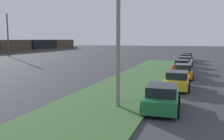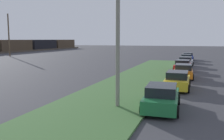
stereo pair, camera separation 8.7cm
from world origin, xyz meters
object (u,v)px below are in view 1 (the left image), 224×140
(parked_car_red, at_px, (182,66))
(parked_car_white, at_px, (185,62))
(parked_car_silver, at_px, (186,58))
(parked_car_blue, at_px, (187,56))
(parked_car_yellow, at_px, (177,80))
(parked_car_orange, at_px, (183,71))
(streetlight, at_px, (124,33))
(distant_utility_pole, at_px, (8,35))
(parked_car_green, at_px, (162,97))

(parked_car_red, distance_m, parked_car_white, 5.82)
(parked_car_silver, relative_size, parked_car_blue, 0.99)
(parked_car_yellow, height_order, parked_car_blue, same)
(parked_car_silver, bearing_deg, parked_car_orange, -179.26)
(parked_car_orange, height_order, streetlight, streetlight)
(parked_car_yellow, xyz_separation_m, parked_car_orange, (6.07, -0.14, 0.00))
(parked_car_orange, bearing_deg, parked_car_blue, -1.78)
(streetlight, relative_size, distant_utility_pole, 0.75)
(parked_car_green, xyz_separation_m, parked_car_blue, (36.20, -0.14, 0.00))
(parked_car_orange, distance_m, streetlight, 13.64)
(parked_car_yellow, height_order, parked_car_red, same)
(parked_car_silver, bearing_deg, parked_car_yellow, -179.96)
(parked_car_white, height_order, parked_car_blue, same)
(parked_car_white, xyz_separation_m, parked_car_silver, (6.79, 0.19, 0.00))
(parked_car_blue, bearing_deg, parked_car_orange, 178.44)
(parked_car_white, bearing_deg, parked_car_green, -177.21)
(parked_car_red, distance_m, streetlight, 18.88)
(parked_car_yellow, bearing_deg, parked_car_blue, 0.29)
(parked_car_white, relative_size, streetlight, 0.59)
(parked_car_green, distance_m, parked_car_white, 23.77)
(parked_car_orange, xyz_separation_m, parked_car_white, (11.34, 0.27, 0.00))
(parked_car_red, bearing_deg, parked_car_white, 1.10)
(parked_car_yellow, xyz_separation_m, parked_car_blue, (29.84, 0.25, 0.00))
(parked_car_orange, height_order, distant_utility_pole, distant_utility_pole)
(parked_car_green, xyz_separation_m, streetlight, (-0.43, 2.15, 3.67))
(parked_car_green, height_order, parked_car_yellow, same)
(parked_car_white, relative_size, distant_utility_pole, 0.44)
(parked_car_yellow, xyz_separation_m, streetlight, (-6.79, 2.53, 3.67))
(parked_car_blue, bearing_deg, parked_car_green, 177.30)
(parked_car_orange, relative_size, parked_car_white, 1.00)
(parked_car_white, bearing_deg, parked_car_red, -177.65)
(parked_car_green, xyz_separation_m, distant_utility_pole, (33.10, 40.43, 4.28))
(parked_car_yellow, relative_size, parked_car_blue, 0.98)
(parked_car_silver, relative_size, streetlight, 0.58)
(distant_utility_pole, bearing_deg, parked_car_green, -129.30)
(parked_car_orange, distance_m, parked_car_blue, 23.77)
(parked_car_silver, height_order, distant_utility_pole, distant_utility_pole)
(distant_utility_pole, bearing_deg, parked_car_orange, -116.77)
(parked_car_red, bearing_deg, parked_car_green, -178.31)
(parked_car_green, distance_m, parked_car_orange, 12.45)
(parked_car_yellow, relative_size, parked_car_orange, 0.98)
(parked_car_green, distance_m, distant_utility_pole, 52.43)
(parked_car_yellow, distance_m, parked_car_red, 11.60)
(parked_car_red, relative_size, parked_car_white, 0.99)
(parked_car_orange, bearing_deg, parked_car_yellow, 175.99)
(parked_car_green, height_order, parked_car_orange, same)
(parked_car_yellow, bearing_deg, parked_car_green, 176.35)
(parked_car_white, xyz_separation_m, distant_utility_pole, (9.33, 40.68, 4.28))
(parked_car_red, bearing_deg, distant_utility_pole, 71.69)
(parked_car_orange, height_order, parked_car_white, same)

